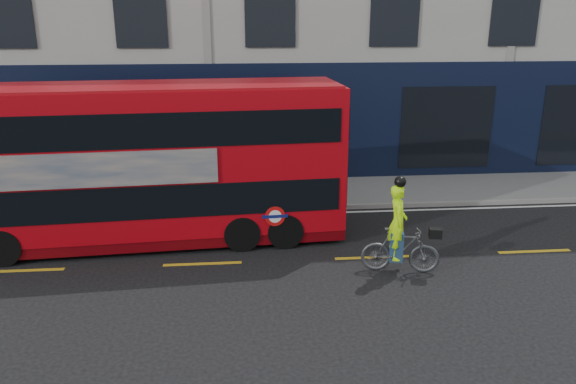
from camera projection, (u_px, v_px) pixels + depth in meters
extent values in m
plane|color=black|center=(198.00, 295.00, 11.52)|extent=(120.00, 120.00, 0.00)
cube|color=slate|center=(211.00, 195.00, 17.68)|extent=(60.00, 3.00, 0.12)
cube|color=gray|center=(209.00, 211.00, 16.25)|extent=(60.00, 0.12, 0.13)
cube|color=black|center=(211.00, 126.00, 18.49)|extent=(50.00, 0.08, 4.00)
cube|color=silver|center=(209.00, 216.00, 15.98)|extent=(58.00, 0.10, 0.01)
cube|color=#AF070F|center=(143.00, 159.00, 13.66)|extent=(9.82, 2.85, 3.48)
cube|color=#570307|center=(149.00, 231.00, 14.23)|extent=(9.82, 2.81, 0.26)
cube|color=black|center=(146.00, 189.00, 13.89)|extent=(9.44, 2.87, 0.79)
cube|color=black|center=(140.00, 122.00, 13.39)|extent=(9.44, 2.87, 0.79)
cube|color=maroon|center=(137.00, 86.00, 13.13)|extent=(9.62, 2.75, 0.07)
cube|color=black|center=(337.00, 180.00, 14.62)|extent=(0.17, 1.98, 0.79)
cube|color=black|center=(339.00, 117.00, 14.11)|extent=(0.17, 1.98, 0.79)
cube|color=tan|center=(98.00, 170.00, 12.44)|extent=(5.28, 0.40, 0.79)
cylinder|color=red|center=(275.00, 216.00, 13.43)|extent=(0.49, 0.05, 0.49)
cylinder|color=white|center=(275.00, 216.00, 13.43)|extent=(0.32, 0.04, 0.32)
cube|color=#0C1459|center=(275.00, 216.00, 13.43)|extent=(0.62, 0.06, 0.08)
cylinder|color=black|center=(279.00, 217.00, 14.67)|extent=(1.03, 2.31, 0.88)
cylinder|color=black|center=(239.00, 219.00, 14.51)|extent=(1.03, 2.31, 0.88)
cylinder|color=black|center=(15.00, 231.00, 13.70)|extent=(1.03, 2.31, 0.88)
imported|color=#494C4E|center=(400.00, 250.00, 12.41)|extent=(1.79, 0.82, 1.04)
imported|color=#9FE209|center=(398.00, 222.00, 12.23)|extent=(0.52, 0.68, 1.68)
cube|color=black|center=(435.00, 233.00, 12.21)|extent=(0.31, 0.26, 0.21)
cube|color=navy|center=(396.00, 245.00, 12.39)|extent=(0.36, 0.42, 0.67)
sphere|color=black|center=(400.00, 182.00, 11.95)|extent=(0.25, 0.25, 0.25)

